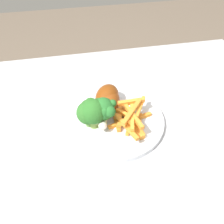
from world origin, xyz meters
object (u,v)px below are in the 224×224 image
dining_table (115,165)px  chicken_drumstick_near (107,98)px  dinner_plate (112,120)px  broccoli_floret_front (94,110)px  broccoli_floret_middle (89,111)px  fork (217,192)px  broccoli_floret_back (104,109)px  carrot_fries_pile (130,117)px  chicken_drumstick_far (109,102)px

dining_table → chicken_drumstick_near: (-0.00, 0.09, 0.16)m
dinner_plate → chicken_drumstick_near: bearing=93.4°
dinner_plate → broccoli_floret_front: (-0.04, -0.01, 0.05)m
dinner_plate → broccoli_floret_front: bearing=-163.6°
broccoli_floret_middle → fork: (0.20, -0.21, -0.05)m
fork → dinner_plate: bearing=40.1°
dining_table → broccoli_floret_middle: (-0.05, 0.03, 0.17)m
broccoli_floret_back → carrot_fries_pile: bearing=-7.1°
dining_table → dinner_plate: (0.00, 0.04, 0.12)m
broccoli_floret_back → chicken_drumstick_far: bearing=65.4°
carrot_fries_pile → broccoli_floret_back: bearing=172.9°
broccoli_floret_middle → carrot_fries_pile: size_ratio=0.48×
broccoli_floret_middle → chicken_drumstick_far: size_ratio=0.46×
broccoli_floret_front → broccoli_floret_middle: 0.01m
dinner_plate → broccoli_floret_back: size_ratio=3.53×
dinner_plate → carrot_fries_pile: size_ratio=1.85×
dining_table → broccoli_floret_front: size_ratio=13.67×
chicken_drumstick_near → chicken_drumstick_far: bearing=-75.7°
broccoli_floret_back → chicken_drumstick_near: (0.02, 0.06, -0.02)m
broccoli_floret_back → carrot_fries_pile: (0.06, -0.01, -0.03)m
dinner_plate → broccoli_floret_middle: broccoli_floret_middle is taller
dinner_plate → chicken_drumstick_near: 0.06m
broccoli_floret_back → chicken_drumstick_far: 0.06m
dinner_plate → broccoli_floret_back: (-0.02, -0.01, 0.05)m
dinner_plate → chicken_drumstick_far: (0.00, 0.03, 0.03)m
carrot_fries_pile → broccoli_floret_front: bearing=174.3°
carrot_fries_pile → fork: 0.23m
carrot_fries_pile → chicken_drumstick_far: (-0.04, 0.06, 0.01)m
broccoli_floret_back → dining_table: bearing=-52.3°
dining_table → carrot_fries_pile: carrot_fries_pile is taller
broccoli_floret_middle → chicken_drumstick_near: 0.08m
dining_table → carrot_fries_pile: (0.04, 0.02, 0.15)m
broccoli_floret_front → dinner_plate: bearing=16.4°
carrot_fries_pile → dining_table: bearing=-154.0°
dinner_plate → broccoli_floret_middle: size_ratio=3.88×
carrot_fries_pile → chicken_drumstick_near: size_ratio=1.01×
dinner_plate → dining_table: bearing=-91.6°
fork → broccoli_floret_front: bearing=48.8°
broccoli_floret_middle → broccoli_floret_back: broccoli_floret_back is taller
broccoli_floret_middle → carrot_fries_pile: (0.09, -0.01, -0.02)m
broccoli_floret_middle → broccoli_floret_back: 0.03m
chicken_drumstick_far → broccoli_floret_middle: bearing=-140.1°
dinner_plate → fork: dinner_plate is taller
dinner_plate → fork: 0.27m
broccoli_floret_back → chicken_drumstick_near: bearing=73.3°
broccoli_floret_back → chicken_drumstick_far: broccoli_floret_back is taller
dining_table → carrot_fries_pile: 0.15m
broccoli_floret_middle → carrot_fries_pile: bearing=-7.2°
dining_table → broccoli_floret_back: broccoli_floret_back is taller
dinner_plate → broccoli_floret_front: broccoli_floret_front is taller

